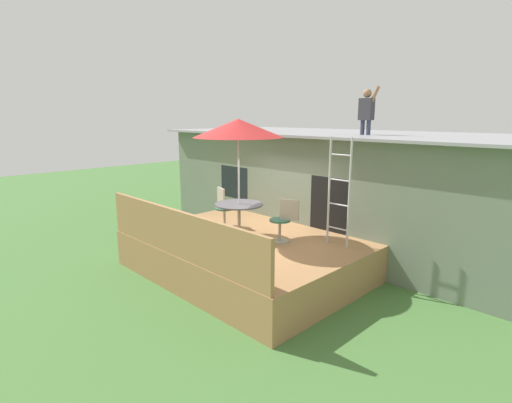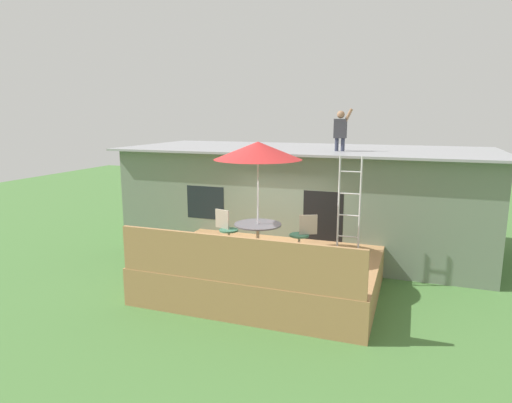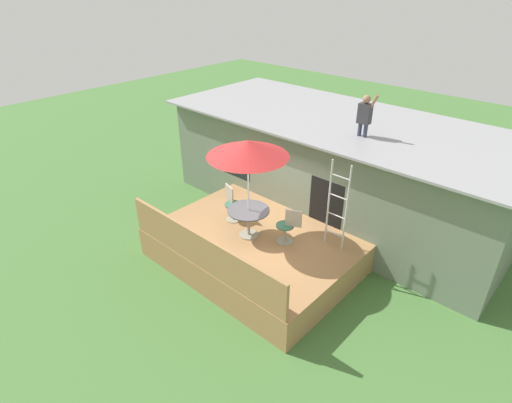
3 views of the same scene
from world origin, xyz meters
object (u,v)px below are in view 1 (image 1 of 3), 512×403
object	(u,v)px
patio_umbrella	(238,128)
step_ladder	(339,192)
patio_chair_left	(223,208)
patio_chair_right	(283,221)
patio_table	(239,211)
person_figure	(367,108)

from	to	relation	value
patio_umbrella	step_ladder	xyz separation A→B (m)	(1.82, 1.06, -1.25)
patio_chair_left	patio_chair_right	bearing A→B (deg)	22.46
patio_umbrella	step_ladder	distance (m)	2.45
step_ladder	patio_table	bearing A→B (deg)	-149.91
patio_umbrella	step_ladder	bearing A→B (deg)	30.09
patio_table	person_figure	size ratio (longest dim) A/B	0.94
patio_chair_right	person_figure	bearing A→B (deg)	-123.66
person_figure	patio_chair_right	bearing A→B (deg)	-98.49
patio_table	patio_umbrella	bearing A→B (deg)	26.57
step_ladder	patio_chair_right	size ratio (longest dim) A/B	2.39
patio_table	patio_umbrella	xyz separation A→B (m)	(0.00, 0.00, 1.76)
patio_umbrella	person_figure	distance (m)	3.18
patio_umbrella	patio_chair_right	world-z (taller)	patio_umbrella
step_ladder	person_figure	world-z (taller)	person_figure
patio_table	person_figure	world-z (taller)	person_figure
patio_table	step_ladder	world-z (taller)	step_ladder
step_ladder	patio_chair_left	size ratio (longest dim) A/B	2.39
person_figure	patio_table	bearing A→B (deg)	-113.78
patio_chair_right	patio_umbrella	bearing A→B (deg)	-0.00
person_figure	patio_chair_right	xyz separation A→B (m)	(-0.37, -2.46, -2.31)
patio_chair_left	patio_chair_right	xyz separation A→B (m)	(1.79, 0.14, 0.00)
patio_chair_right	step_ladder	bearing A→B (deg)	-170.67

